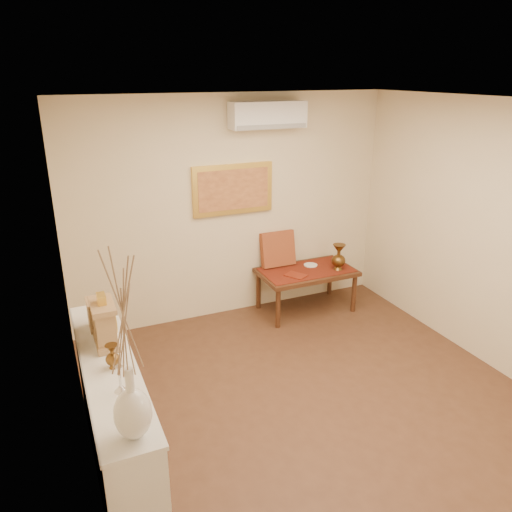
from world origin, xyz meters
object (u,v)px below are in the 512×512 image
white_vase (126,350)px  wooden_chest (98,314)px  brass_urn_tall (339,254)px  low_table (306,275)px  mantel_clock (104,323)px  display_ledge (115,418)px

white_vase → wooden_chest: 1.47m
brass_urn_tall → wooden_chest: size_ratio=1.66×
low_table → mantel_clock: bearing=-148.6°
brass_urn_tall → display_ledge: display_ledge is taller
white_vase → brass_urn_tall: 4.05m
mantel_clock → low_table: mantel_clock is taller
brass_urn_tall → wooden_chest: bearing=-158.7°
mantel_clock → wooden_chest: (-0.02, 0.28, -0.05)m
white_vase → display_ledge: size_ratio=0.56×
low_table → display_ledge: bearing=-144.9°
mantel_clock → wooden_chest: 0.29m
brass_urn_tall → mantel_clock: 3.38m
display_ledge → mantel_clock: size_ratio=4.93×
white_vase → low_table: size_ratio=0.94×
white_vase → wooden_chest: (-0.02, 1.40, -0.44)m
white_vase → low_table: (2.65, 2.73, -1.06)m
white_vase → wooden_chest: size_ratio=4.60×
wooden_chest → white_vase: bearing=-89.3°
wooden_chest → low_table: wooden_chest is taller
display_ledge → mantel_clock: mantel_clock is taller
white_vase → brass_urn_tall: white_vase is taller
white_vase → low_table: white_vase is taller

